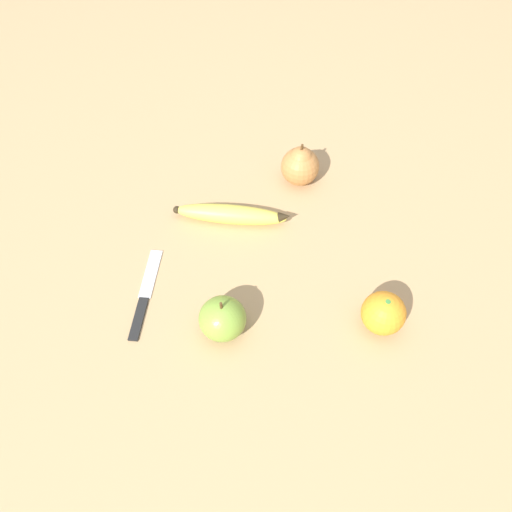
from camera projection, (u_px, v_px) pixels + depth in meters
The scene contains 6 objects.
ground_plane at pixel (252, 296), 0.86m from camera, with size 3.00×3.00×0.00m, color tan.
banana at pixel (232, 214), 0.95m from camera, with size 0.21×0.13×0.04m.
orange at pixel (383, 313), 0.80m from camera, with size 0.07×0.07×0.07m.
pear at pixel (300, 165), 1.00m from camera, with size 0.08×0.08×0.10m.
apple at pixel (223, 319), 0.80m from camera, with size 0.08×0.08×0.08m.
paring_knife at pixel (144, 296), 0.86m from camera, with size 0.09×0.18×0.01m.
Camera 1 is at (-0.14, -0.43, 0.74)m, focal length 35.00 mm.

